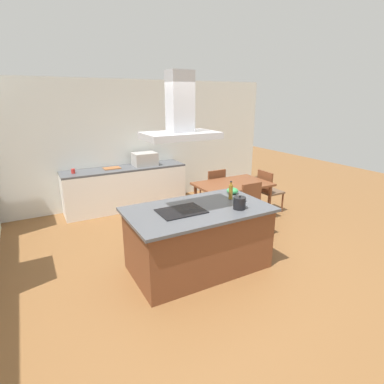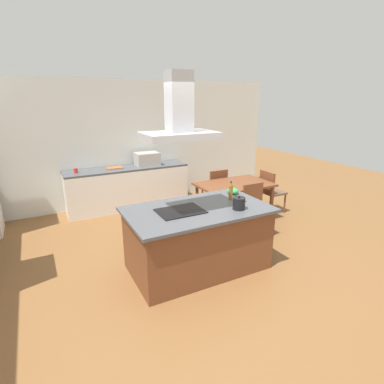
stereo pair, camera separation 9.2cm
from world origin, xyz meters
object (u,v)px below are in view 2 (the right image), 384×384
object	(u,v)px
cooktop	(180,211)
tea_kettle	(239,203)
mixing_bowl	(233,191)
countertop_microwave	(147,159)
chair_facing_back_wall	(216,187)
chair_facing_island	(256,206)
chair_at_right_end	(270,189)
dining_table	(234,188)
coffee_mug_red	(76,171)
cutting_board	(114,168)
olive_oil_bottle	(231,192)
range_hood	(179,117)

from	to	relation	value
cooktop	tea_kettle	bearing A→B (deg)	-21.44
cooktop	mixing_bowl	size ratio (longest dim) A/B	3.36
mixing_bowl	countertop_microwave	distance (m)	2.63
countertop_microwave	chair_facing_back_wall	distance (m)	1.62
chair_facing_island	chair_at_right_end	bearing A→B (deg)	36.01
cooktop	tea_kettle	size ratio (longest dim) A/B	2.75
dining_table	chair_facing_island	size ratio (longest dim) A/B	1.57
chair_facing_back_wall	dining_table	bearing A→B (deg)	-90.00
countertop_microwave	coffee_mug_red	world-z (taller)	countertop_microwave
chair_facing_back_wall	chair_at_right_end	xyz separation A→B (m)	(0.92, -0.67, 0.00)
cutting_board	tea_kettle	bearing A→B (deg)	-74.75
countertop_microwave	coffee_mug_red	distance (m)	1.50
tea_kettle	cutting_board	xyz separation A→B (m)	(-0.88, 3.22, -0.07)
countertop_microwave	chair_facing_island	xyz separation A→B (m)	(1.15, -2.34, -0.53)
cutting_board	dining_table	xyz separation A→B (m)	(1.87, -1.72, -0.24)
olive_oil_bottle	chair_facing_back_wall	size ratio (longest dim) A/B	0.31
coffee_mug_red	cutting_board	world-z (taller)	coffee_mug_red
dining_table	chair_facing_back_wall	bearing A→B (deg)	90.00
coffee_mug_red	chair_facing_island	size ratio (longest dim) A/B	0.10
chair_facing_back_wall	range_hood	bearing A→B (deg)	-132.70
cooktop	dining_table	xyz separation A→B (m)	(1.73, 1.21, -0.24)
cutting_board	mixing_bowl	bearing A→B (deg)	-65.75
countertop_microwave	range_hood	bearing A→B (deg)	-101.23
olive_oil_bottle	cutting_board	bearing A→B (deg)	109.70
olive_oil_bottle	chair_at_right_end	distance (m)	2.15
cutting_board	chair_at_right_end	size ratio (longest dim) A/B	0.38
olive_oil_bottle	chair_facing_island	bearing A→B (deg)	26.94
olive_oil_bottle	dining_table	bearing A→B (deg)	52.05
coffee_mug_red	countertop_microwave	bearing A→B (deg)	0.13
mixing_bowl	range_hood	size ratio (longest dim) A/B	0.20
coffee_mug_red	cutting_board	size ratio (longest dim) A/B	0.26
tea_kettle	chair_facing_back_wall	distance (m)	2.42
dining_table	chair_facing_island	distance (m)	0.68
olive_oil_bottle	chair_facing_back_wall	bearing A→B (deg)	64.06
cooktop	dining_table	distance (m)	2.12
coffee_mug_red	chair_at_right_end	world-z (taller)	coffee_mug_red
countertop_microwave	cooktop	bearing A→B (deg)	-101.23
cooktop	cutting_board	distance (m)	2.93
chair_facing_island	range_hood	size ratio (longest dim) A/B	0.99
cutting_board	dining_table	size ratio (longest dim) A/B	0.24
countertop_microwave	chair_facing_back_wall	world-z (taller)	countertop_microwave
dining_table	chair_facing_back_wall	size ratio (longest dim) A/B	1.57
coffee_mug_red	range_hood	size ratio (longest dim) A/B	0.10
tea_kettle	range_hood	bearing A→B (deg)	158.56
cooktop	countertop_microwave	world-z (taller)	countertop_microwave
dining_table	chair_at_right_end	xyz separation A→B (m)	(0.92, 0.00, -0.16)
countertop_microwave	range_hood	size ratio (longest dim) A/B	0.56
mixing_bowl	chair_at_right_end	xyz separation A→B (m)	(1.60, 0.91, -0.44)
tea_kettle	chair_at_right_end	distance (m)	2.47
tea_kettle	mixing_bowl	size ratio (longest dim) A/B	1.23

